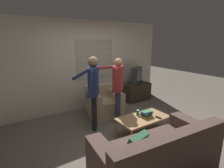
# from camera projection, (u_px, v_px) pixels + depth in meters

# --- Properties ---
(ground_plane) EXTENTS (16.00, 16.00, 0.00)m
(ground_plane) POSITION_uv_depth(u_px,v_px,m) (129.00, 135.00, 3.81)
(ground_plane) COLOR #665B51
(wall_back) EXTENTS (5.20, 0.08, 2.55)m
(wall_back) POSITION_uv_depth(u_px,v_px,m) (87.00, 65.00, 5.15)
(wall_back) COLOR beige
(wall_back) RESTS_ON ground_plane
(couch_blue) EXTENTS (1.98, 1.04, 0.83)m
(couch_blue) POSITION_uv_depth(u_px,v_px,m) (157.00, 156.00, 2.61)
(couch_blue) COLOR #4C3833
(couch_blue) RESTS_ON ground_plane
(armchair_beige) EXTENTS (1.00, 0.95, 0.80)m
(armchair_beige) POSITION_uv_depth(u_px,v_px,m) (104.00, 103.00, 4.77)
(armchair_beige) COLOR tan
(armchair_beige) RESTS_ON ground_plane
(coffee_table) EXTENTS (1.13, 0.61, 0.38)m
(coffee_table) POSITION_uv_depth(u_px,v_px,m) (143.00, 119.00, 3.78)
(coffee_table) COLOR #9E754C
(coffee_table) RESTS_ON ground_plane
(tv_stand) EXTENTS (0.93, 0.48, 0.59)m
(tv_stand) POSITION_uv_depth(u_px,v_px,m) (136.00, 92.00, 5.94)
(tv_stand) COLOR #33281E
(tv_stand) RESTS_ON ground_plane
(tv) EXTENTS (0.62, 0.50, 0.55)m
(tv) POSITION_uv_depth(u_px,v_px,m) (137.00, 75.00, 5.80)
(tv) COLOR #2D2D33
(tv) RESTS_ON tv_stand
(person_left_standing) EXTENTS (0.55, 0.78, 1.67)m
(person_left_standing) POSITION_uv_depth(u_px,v_px,m) (93.00, 84.00, 3.80)
(person_left_standing) COLOR black
(person_left_standing) RESTS_ON ground_plane
(person_right_standing) EXTENTS (0.48, 0.80, 1.59)m
(person_right_standing) POSITION_uv_depth(u_px,v_px,m) (118.00, 83.00, 4.23)
(person_right_standing) COLOR #33384C
(person_right_standing) RESTS_ON ground_plane
(book_stack) EXTENTS (0.25, 0.21, 0.13)m
(book_stack) POSITION_uv_depth(u_px,v_px,m) (147.00, 114.00, 3.78)
(book_stack) COLOR gold
(book_stack) RESTS_ON coffee_table
(soda_can) EXTENTS (0.07, 0.07, 0.13)m
(soda_can) POSITION_uv_depth(u_px,v_px,m) (138.00, 113.00, 3.86)
(soda_can) COLOR #238E47
(soda_can) RESTS_ON coffee_table
(spare_remote) EXTENTS (0.06, 0.14, 0.02)m
(spare_remote) POSITION_uv_depth(u_px,v_px,m) (158.00, 117.00, 3.74)
(spare_remote) COLOR black
(spare_remote) RESTS_ON coffee_table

